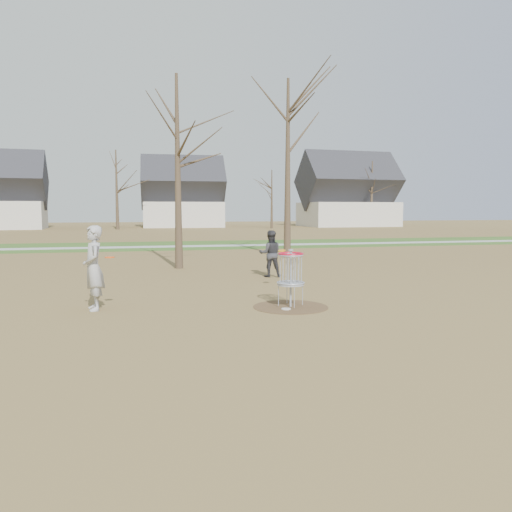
{
  "coord_description": "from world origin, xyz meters",
  "views": [
    {
      "loc": [
        -3.46,
        -11.26,
        2.34
      ],
      "look_at": [
        -0.5,
        1.5,
        1.1
      ],
      "focal_mm": 35.0,
      "sensor_mm": 36.0,
      "label": 1
    }
  ],
  "objects_px": {
    "disc_grounded": "(286,309)",
    "disc_golf_basket": "(291,269)",
    "player_throwing": "(270,254)",
    "player_standing": "(94,268)"
  },
  "relations": [
    {
      "from": "player_standing",
      "to": "player_throwing",
      "type": "distance_m",
      "value": 7.1
    },
    {
      "from": "player_standing",
      "to": "disc_grounded",
      "type": "bearing_deg",
      "value": 64.19
    },
    {
      "from": "player_standing",
      "to": "disc_golf_basket",
      "type": "height_order",
      "value": "player_standing"
    },
    {
      "from": "player_throwing",
      "to": "disc_grounded",
      "type": "distance_m",
      "value": 5.73
    },
    {
      "from": "disc_golf_basket",
      "to": "disc_grounded",
      "type": "bearing_deg",
      "value": -124.53
    },
    {
      "from": "disc_grounded",
      "to": "disc_golf_basket",
      "type": "height_order",
      "value": "disc_golf_basket"
    },
    {
      "from": "player_standing",
      "to": "disc_golf_basket",
      "type": "relative_size",
      "value": 1.45
    },
    {
      "from": "player_standing",
      "to": "disc_grounded",
      "type": "height_order",
      "value": "player_standing"
    },
    {
      "from": "player_standing",
      "to": "player_throwing",
      "type": "xyz_separation_m",
      "value": [
        5.42,
        4.58,
        -0.18
      ]
    },
    {
      "from": "disc_grounded",
      "to": "disc_golf_basket",
      "type": "bearing_deg",
      "value": 55.47
    }
  ]
}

